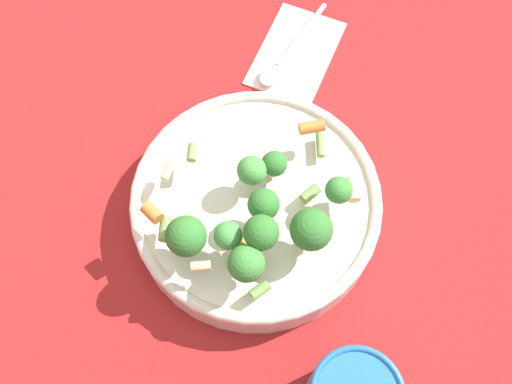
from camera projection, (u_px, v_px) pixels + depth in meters
ground_plane at (256, 214)px, 0.71m from camera, size 3.00×3.00×0.00m
bowl at (256, 205)px, 0.69m from camera, size 0.28×0.28×0.05m
pasta_salad at (260, 221)px, 0.61m from camera, size 0.18×0.23×0.07m
napkin at (296, 53)px, 0.80m from camera, size 0.17×0.17×0.01m
spoon at (282, 59)px, 0.79m from camera, size 0.11×0.13×0.01m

